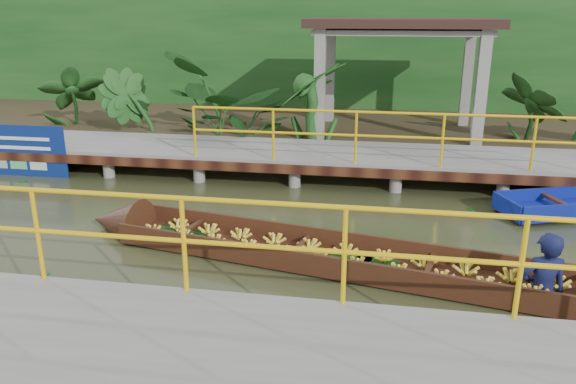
# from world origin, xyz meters

# --- Properties ---
(ground) EXTENTS (80.00, 80.00, 0.00)m
(ground) POSITION_xyz_m (0.00, 0.00, 0.00)
(ground) COLOR #2E361B
(ground) RESTS_ON ground
(land_strip) EXTENTS (30.00, 8.00, 0.45)m
(land_strip) POSITION_xyz_m (0.00, 7.50, 0.23)
(land_strip) COLOR #34291A
(land_strip) RESTS_ON ground
(far_dock) EXTENTS (16.00, 2.06, 1.66)m
(far_dock) POSITION_xyz_m (0.02, 3.43, 0.48)
(far_dock) COLOR slate
(far_dock) RESTS_ON ground
(pavilion) EXTENTS (4.40, 3.00, 3.00)m
(pavilion) POSITION_xyz_m (3.00, 6.30, 2.82)
(pavilion) COLOR slate
(pavilion) RESTS_ON ground
(foliage_backdrop) EXTENTS (30.00, 0.80, 4.00)m
(foliage_backdrop) POSITION_xyz_m (0.00, 10.00, 2.00)
(foliage_backdrop) COLOR #143F14
(foliage_backdrop) RESTS_ON ground
(vendor_boat) EXTENTS (8.96, 2.65, 1.99)m
(vendor_boat) POSITION_xyz_m (2.81, -0.98, 0.22)
(vendor_boat) COLOR #331A0E
(vendor_boat) RESTS_ON ground
(tropical_plants) EXTENTS (14.23, 1.23, 1.53)m
(tropical_plants) POSITION_xyz_m (0.77, 5.30, 1.22)
(tropical_plants) COLOR #143F14
(tropical_plants) RESTS_ON ground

